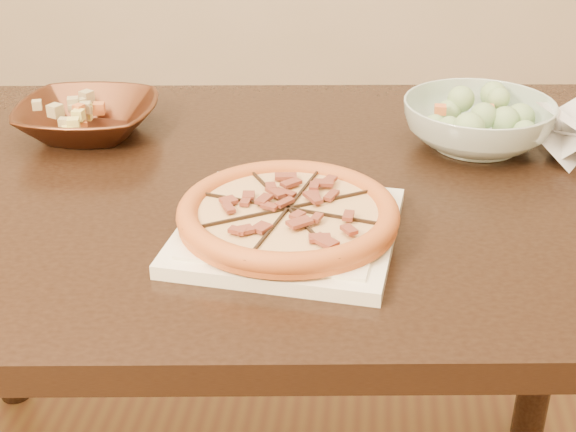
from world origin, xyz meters
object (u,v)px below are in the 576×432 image
Objects in this scene: pizza at (288,213)px; salad_bowl at (478,124)px; plate at (288,230)px; bronze_bowl at (88,119)px; dining_table at (227,244)px.

salad_bowl is at bearing 51.05° from pizza.
salad_bowl is (0.26, 0.33, 0.03)m from plate.
bronze_bowl is at bearing 139.72° from pizza.
salad_bowl reaches higher than bronze_bowl.
plate is at bearing -40.28° from bronze_bowl.
pizza is at bearing -128.95° from salad_bowl.
dining_table is 6.01× the size of salad_bowl.
dining_table is 5.09× the size of pizza.
plate is 0.02m from pizza.
pizza is 1.24× the size of bronze_bowl.
salad_bowl reaches higher than pizza.
plate reaches higher than dining_table.
pizza is 1.18× the size of salad_bowl.
salad_bowl reaches higher than plate.
dining_table is 0.44m from salad_bowl.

